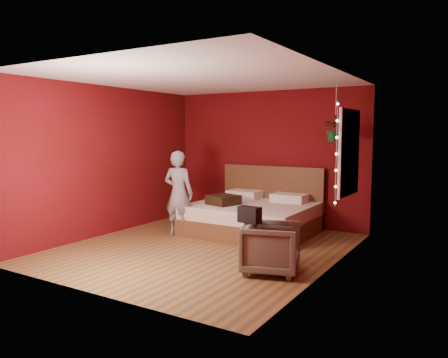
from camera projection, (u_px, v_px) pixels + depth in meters
floor at (204, 248)px, 6.79m from camera, size 4.50×4.50×0.00m
room_walls at (203, 140)px, 6.62m from camera, size 4.04×4.54×2.62m
window at (349, 153)px, 6.39m from camera, size 0.05×0.97×1.27m
fairy_lights at (336, 154)px, 5.95m from camera, size 0.04×0.04×1.45m
bed at (254, 216)px, 7.88m from camera, size 2.09×1.78×1.15m
person at (179, 193)px, 7.59m from camera, size 0.59×0.43×1.48m
armchair at (271, 248)px, 5.57m from camera, size 0.88×0.87×0.65m
handbag at (250, 215)px, 5.56m from camera, size 0.31×0.18×0.21m
throw_pillow at (223, 200)px, 7.73m from camera, size 0.59×0.59×0.17m
hanging_plant at (335, 129)px, 7.12m from camera, size 0.48×0.45×0.96m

